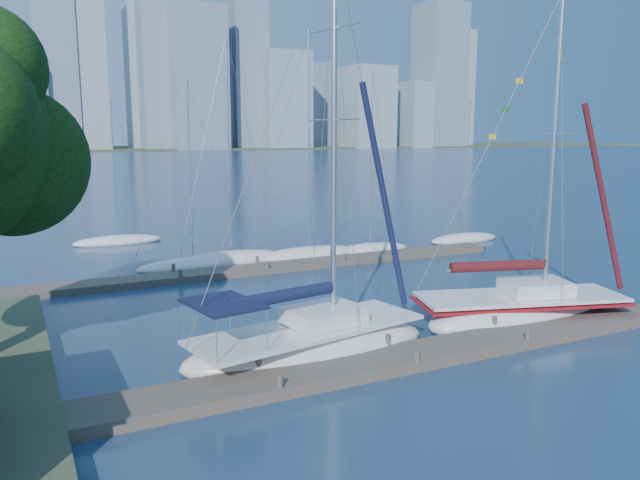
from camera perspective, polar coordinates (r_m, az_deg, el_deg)
name	(u,v)px	position (r m, az deg, el deg)	size (l,w,h in m)	color
ground	(401,364)	(22.48, 7.46, -11.15)	(700.00, 700.00, 0.00)	#172A4C
near_dock	(402,358)	(22.41, 7.47, -10.67)	(26.00, 2.00, 0.40)	#4B4237
far_dock	(278,267)	(36.95, -3.85, -2.48)	(30.00, 1.80, 0.36)	#4B4237
far_shore	(34,150)	(337.66, -24.69, 7.50)	(800.00, 100.00, 1.50)	#38472D
sailboat_navy	(309,327)	(22.60, -1.02, -7.97)	(9.88, 4.72, 15.13)	white
sailboat_maroon	(521,297)	(28.27, 17.90, -4.98)	(9.96, 5.71, 14.23)	white
bg_boat_1	(193,265)	(38.02, -11.51, -2.23)	(6.73, 2.00, 11.38)	white
bg_boat_2	(231,259)	(38.96, -8.10, -1.76)	(7.60, 4.41, 13.93)	white
bg_boat_3	(309,254)	(40.38, -0.99, -1.27)	(7.76, 4.50, 14.67)	white
bg_boat_4	(370,249)	(42.37, 4.62, -0.83)	(6.04, 4.12, 12.18)	white
bg_boat_5	(464,239)	(47.76, 13.05, 0.13)	(5.90, 1.95, 10.80)	white
bg_boat_6	(118,241)	(47.95, -18.00, -0.07)	(6.42, 2.38, 10.67)	white
skyline	(76,72)	(310.62, -21.39, 14.09)	(502.56, 51.31, 115.79)	#8498AA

